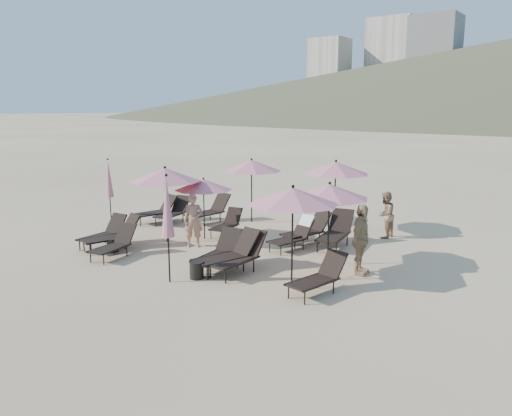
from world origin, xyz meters
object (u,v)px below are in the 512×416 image
Objects in this scene: lounger_0 at (104,233)px; lounger_10 at (294,234)px; umbrella_open_4 at (336,168)px; umbrella_closed_0 at (167,208)px; lounger_3 at (239,255)px; umbrella_open_5 at (330,191)px; lounger_2 at (114,243)px; side_table_1 at (197,270)px; lounger_11 at (336,231)px; beachgoer_a at (193,221)px; lounger_7 at (210,210)px; lounger_9 at (308,229)px; umbrella_open_2 at (293,196)px; lounger_5 at (319,276)px; lounger_8 at (227,223)px; lounger_12 at (156,210)px; lounger_4 at (229,253)px; umbrella_open_0 at (165,175)px; side_table_0 at (113,245)px; umbrella_open_3 at (252,166)px; lounger_6 at (173,211)px; beachgoer_b at (385,215)px; umbrella_open_1 at (203,185)px; umbrella_closed_1 at (109,179)px; lounger_13 at (219,252)px; beachgoer_c at (361,240)px.

lounger_10 is (4.94, 3.22, 0.04)m from lounger_0.
umbrella_open_4 is 7.18m from umbrella_closed_0.
lounger_3 is 0.78× the size of umbrella_open_5.
lounger_2 reaches higher than side_table_1.
beachgoer_a is (-3.56, -2.60, 0.33)m from lounger_11.
lounger_3 is 5.99m from lounger_7.
lounger_9 is 3.99m from umbrella_open_2.
lounger_5 reaches higher than side_table_1.
lounger_8 is 4.74m from umbrella_open_5.
lounger_12 is (-8.61, 2.92, 0.03)m from lounger_5.
lounger_4 is at bearing -83.84° from lounger_10.
lounger_0 is 0.67× the size of umbrella_open_0.
beachgoer_a is at bearing 49.52° from side_table_0.
lounger_12 is 3.98m from umbrella_open_3.
lounger_0 is 0.96× the size of lounger_6.
lounger_0 is 4.00m from lounger_8.
umbrella_closed_0 is (-2.39, -1.86, -0.26)m from umbrella_open_2.
beachgoer_b is at bearing 4.96° from umbrella_open_4.
lounger_5 is at bearing 5.21° from side_table_0.
umbrella_open_1 is at bearing 148.08° from lounger_3.
lounger_4 is 2.82m from lounger_10.
lounger_0 is 0.91× the size of lounger_12.
lounger_9 is 0.73× the size of umbrella_closed_1.
lounger_6 is 0.88× the size of lounger_11.
umbrella_closed_0 reaches higher than lounger_12.
umbrella_open_2 reaches higher than lounger_3.
side_table_0 is 0.26× the size of beachgoer_b.
umbrella_open_3 is 6.07m from side_table_0.
beachgoer_a reaches higher than lounger_10.
lounger_7 is (-6.93, 4.05, 0.06)m from lounger_5.
umbrella_open_3 is at bearing 135.30° from umbrella_open_2.
umbrella_closed_1 is 1.49× the size of beachgoer_a.
umbrella_open_4 is at bearing 107.95° from lounger_9.
side_table_1 reaches higher than side_table_0.
beachgoer_a is 1.07× the size of beachgoer_b.
lounger_7 is at bearing -140.55° from umbrella_open_3.
lounger_13 is at bearing -20.54° from beachgoer_b.
lounger_4 is 1.10× the size of lounger_13.
umbrella_closed_1 is at bearing -176.91° from umbrella_open_5.
umbrella_open_3 is at bearing 150.31° from lounger_5.
umbrella_closed_1 is at bearing 133.20° from lounger_0.
umbrella_open_4 is (-2.53, 5.63, 1.79)m from lounger_5.
umbrella_open_5 is at bearing -19.93° from lounger_6.
lounger_8 is 0.76× the size of umbrella_open_1.
side_table_0 is 0.93× the size of side_table_1.
beachgoer_c is (0.93, -3.95, 0.15)m from beachgoer_b.
lounger_0 is 0.71× the size of umbrella_open_5.
lounger_11 is 4.47m from umbrella_open_1.
lounger_12 is at bearing 157.42° from lounger_3.
umbrella_closed_0 is at bearing 125.75° from beachgoer_c.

